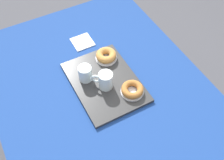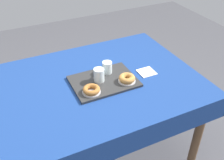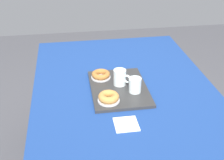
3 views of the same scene
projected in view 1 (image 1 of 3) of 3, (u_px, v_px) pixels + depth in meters
name	position (u px, v px, depth m)	size (l,w,h in m)	color
ground_plane	(106.00, 154.00, 2.01)	(6.00, 6.00, 0.00)	#47474C
dining_table	(104.00, 103.00, 1.47)	(1.45, 1.06, 0.77)	navy
serving_tray	(105.00, 82.00, 1.43)	(0.44, 0.32, 0.02)	#2D2D2D
tea_mug_left	(105.00, 81.00, 1.37)	(0.09, 0.10, 0.09)	silver
water_glass_near	(85.00, 74.00, 1.41)	(0.07, 0.07, 0.08)	silver
donut_plate_left	(106.00, 58.00, 1.52)	(0.12, 0.12, 0.01)	silver
sugar_donut_left	(106.00, 55.00, 1.50)	(0.11, 0.11, 0.04)	#BC7F3D
donut_plate_right	(132.00, 92.00, 1.38)	(0.12, 0.12, 0.01)	silver
sugar_donut_right	(132.00, 89.00, 1.37)	(0.11, 0.11, 0.03)	#A3662D
paper_napkin	(82.00, 42.00, 1.62)	(0.12, 0.12, 0.01)	white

